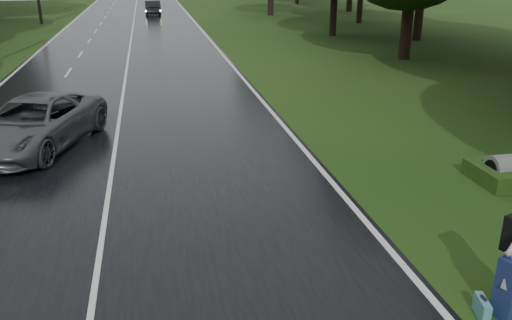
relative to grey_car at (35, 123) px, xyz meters
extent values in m
plane|color=#234013|center=(2.39, -7.61, -0.83)|extent=(160.00, 160.00, 0.00)
cube|color=black|center=(2.39, 12.39, -0.81)|extent=(12.00, 140.00, 0.04)
cube|color=silver|center=(2.39, 12.39, -0.79)|extent=(0.12, 140.00, 0.01)
imported|color=#4D4F52|center=(0.00, 0.00, 0.00)|extent=(4.41, 6.24, 1.58)
imported|color=black|center=(4.40, 44.27, -0.03)|extent=(1.66, 4.63, 1.52)
cube|color=teal|center=(8.77, -10.40, -0.66)|extent=(0.25, 0.50, 0.34)
camera|label=1|loc=(3.65, -16.87, 4.73)|focal=37.15mm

